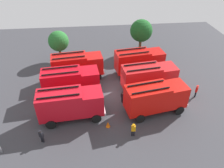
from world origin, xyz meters
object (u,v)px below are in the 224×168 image
(firefighter_1, at_px, (80,60))
(firefighter_4, at_px, (196,91))
(fire_truck_0, at_px, (70,103))
(tree_1, at_px, (141,31))
(firefighter_0, at_px, (123,97))
(fire_truck_2, at_px, (71,81))
(traffic_cone_0, at_px, (108,124))
(fire_truck_4, at_px, (77,65))
(tree_0, at_px, (58,41))
(fire_truck_5, at_px, (139,61))
(fire_truck_1, at_px, (156,97))
(firefighter_2, at_px, (133,130))
(fire_truck_3, at_px, (149,77))
(firefighter_3, at_px, (41,136))

(firefighter_1, relative_size, firefighter_4, 1.00)
(fire_truck_0, height_order, tree_1, tree_1)
(firefighter_0, height_order, tree_1, tree_1)
(fire_truck_2, height_order, traffic_cone_0, fire_truck_2)
(fire_truck_4, xyz_separation_m, tree_0, (-3.00, 5.76, 1.22))
(fire_truck_5, bearing_deg, fire_truck_1, -97.25)
(fire_truck_1, relative_size, firefighter_4, 4.37)
(fire_truck_2, xyz_separation_m, tree_1, (11.40, 11.20, 1.77))
(firefighter_4, xyz_separation_m, traffic_cone_0, (-11.70, -4.08, -0.62))
(fire_truck_0, relative_size, tree_1, 1.27)
(fire_truck_2, distance_m, fire_truck_5, 10.55)
(fire_truck_0, xyz_separation_m, firefighter_2, (6.43, -3.36, -1.25))
(fire_truck_3, bearing_deg, fire_truck_1, -100.83)
(fire_truck_0, bearing_deg, firefighter_3, -136.10)
(fire_truck_0, height_order, firefighter_4, fire_truck_0)
(firefighter_4, relative_size, traffic_cone_0, 2.50)
(fire_truck_1, relative_size, firefighter_1, 4.38)
(traffic_cone_0, bearing_deg, fire_truck_0, 155.40)
(fire_truck_5, xyz_separation_m, traffic_cone_0, (-5.52, -10.44, -1.81))
(firefighter_2, distance_m, traffic_cone_0, 2.98)
(fire_truck_4, distance_m, tree_0, 6.60)
(tree_0, height_order, traffic_cone_0, tree_0)
(fire_truck_0, height_order, fire_truck_1, same)
(tree_0, bearing_deg, fire_truck_1, -49.33)
(fire_truck_1, relative_size, fire_truck_3, 1.01)
(fire_truck_1, bearing_deg, firefighter_0, 139.78)
(firefighter_3, height_order, traffic_cone_0, firefighter_3)
(fire_truck_1, distance_m, firefighter_3, 12.84)
(fire_truck_0, height_order, fire_truck_3, same)
(fire_truck_0, distance_m, traffic_cone_0, 4.70)
(firefighter_1, bearing_deg, fire_truck_3, 24.48)
(fire_truck_2, relative_size, fire_truck_5, 0.99)
(fire_truck_2, xyz_separation_m, fire_truck_4, (0.73, 3.87, 0.00))
(fire_truck_5, height_order, firefighter_1, fire_truck_5)
(fire_truck_1, xyz_separation_m, firefighter_3, (-12.36, -3.25, -1.25))
(fire_truck_0, height_order, firefighter_1, fire_truck_0)
(fire_truck_1, bearing_deg, tree_0, 120.67)
(fire_truck_3, height_order, firefighter_4, fire_truck_3)
(traffic_cone_0, bearing_deg, tree_1, 67.46)
(fire_truck_1, bearing_deg, fire_truck_3, 76.30)
(fire_truck_2, bearing_deg, fire_truck_4, 73.53)
(fire_truck_4, relative_size, firefighter_4, 4.33)
(fire_truck_2, xyz_separation_m, firefighter_4, (15.86, -2.17, -1.19))
(firefighter_0, bearing_deg, fire_truck_3, -177.31)
(fire_truck_1, xyz_separation_m, firefighter_2, (-3.12, -3.42, -1.25))
(fire_truck_4, xyz_separation_m, firefighter_1, (0.21, 3.59, -1.19))
(fire_truck_0, relative_size, firefighter_4, 4.29)
(firefighter_2, bearing_deg, traffic_cone_0, 62.30)
(firefighter_3, xyz_separation_m, tree_0, (0.33, 17.25, 2.46))
(fire_truck_1, relative_size, firefighter_2, 4.63)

